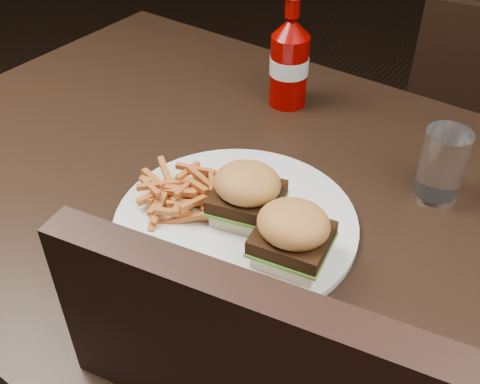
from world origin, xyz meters
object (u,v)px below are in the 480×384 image
Objects in this scene: dining_table at (254,201)px; tumbler at (442,163)px; plate at (236,222)px; ketchup_bottle at (289,72)px.

tumbler reaches higher than dining_table.
plate is 0.29m from tumbler.
plate is 0.34m from ketchup_bottle.
ketchup_bottle reaches higher than tumbler.
tumbler is at bearing 33.88° from dining_table.
ketchup_bottle is 0.32m from tumbler.
dining_table is 12.30× the size of tumbler.
plate reaches higher than dining_table.
dining_table is 3.70× the size of plate.
ketchup_bottle is at bearing 111.61° from dining_table.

